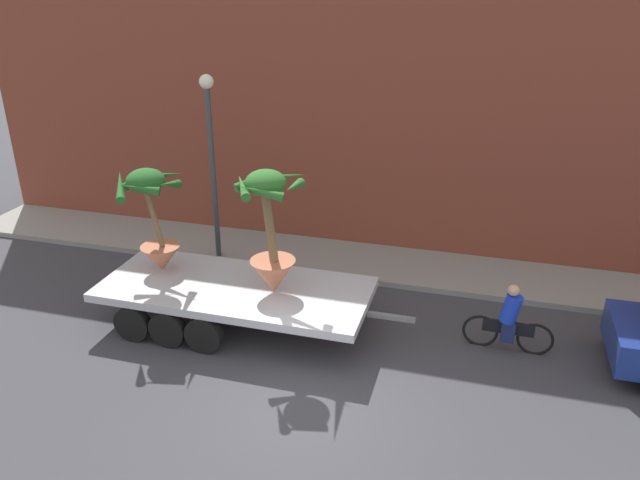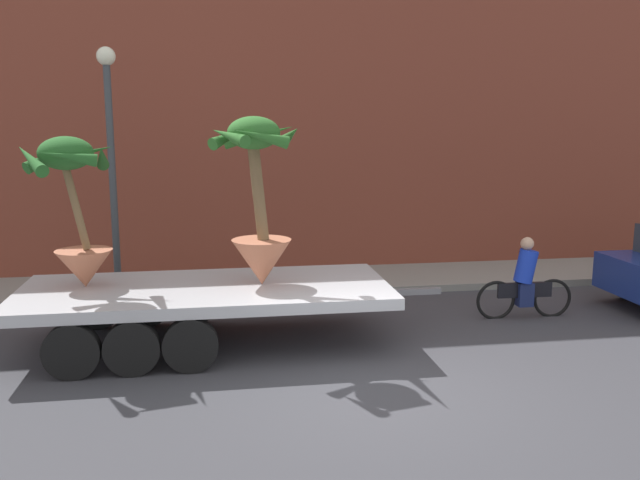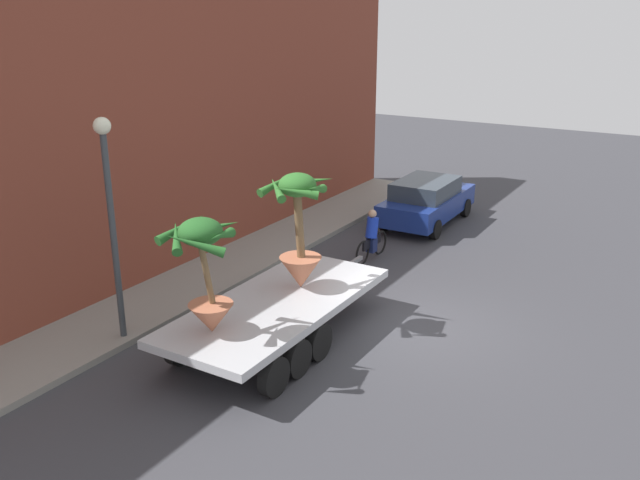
# 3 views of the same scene
# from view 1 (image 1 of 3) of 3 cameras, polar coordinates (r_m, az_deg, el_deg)

# --- Properties ---
(ground_plane) EXTENTS (60.00, 60.00, 0.00)m
(ground_plane) POSITION_cam_1_polar(r_m,az_deg,el_deg) (11.55, -1.37, -15.35)
(ground_plane) COLOR #38383D
(sidewalk) EXTENTS (24.00, 2.20, 0.15)m
(sidewalk) POSITION_cam_1_polar(r_m,az_deg,el_deg) (16.55, 4.87, -2.17)
(sidewalk) COLOR gray
(sidewalk) RESTS_ON ground
(building_facade) EXTENTS (24.00, 1.20, 7.79)m
(building_facade) POSITION_cam_1_polar(r_m,az_deg,el_deg) (16.91, 6.49, 12.04)
(building_facade) COLOR brown
(building_facade) RESTS_ON ground
(flatbed_trailer) EXTENTS (6.89, 2.58, 0.98)m
(flatbed_trailer) POSITION_cam_1_polar(r_m,az_deg,el_deg) (13.75, -8.75, -4.82)
(flatbed_trailer) COLOR #B7BABF
(flatbed_trailer) RESTS_ON ground
(potted_palm_rear) EXTENTS (1.46, 1.49, 2.69)m
(potted_palm_rear) POSITION_cam_1_polar(r_m,az_deg,el_deg) (12.69, -4.62, 0.45)
(potted_palm_rear) COLOR #B26647
(potted_palm_rear) RESTS_ON flatbed_trailer
(potted_palm_middle) EXTENTS (1.52, 1.55, 2.39)m
(potted_palm_middle) POSITION_cam_1_polar(r_m,az_deg,el_deg) (14.12, -15.17, 2.06)
(potted_palm_middle) COLOR #B26647
(potted_palm_middle) RESTS_ON flatbed_trailer
(cyclist) EXTENTS (1.84, 0.35, 1.54)m
(cyclist) POSITION_cam_1_polar(r_m,az_deg,el_deg) (13.32, 17.11, -7.22)
(cyclist) COLOR black
(cyclist) RESTS_ON ground
(street_lamp) EXTENTS (0.36, 0.36, 4.83)m
(street_lamp) POSITION_cam_1_polar(r_m,az_deg,el_deg) (15.95, -10.06, 8.66)
(street_lamp) COLOR #383D42
(street_lamp) RESTS_ON sidewalk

